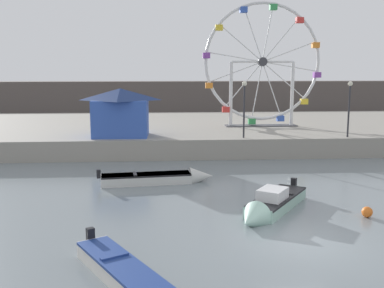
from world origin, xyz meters
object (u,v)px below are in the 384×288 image
object	(u,v)px
motorboat_white_red_stripe	(137,284)
carnival_booth_blue_tent	(121,111)
promenade_lamp_far	(349,101)
mooring_buoy_orange	(367,212)
promenade_lamp_near	(244,101)
ferris_wheel_white_frame	(262,65)
motorboat_seafoam	(269,205)
motorboat_pale_grey	(163,178)

from	to	relation	value
motorboat_white_red_stripe	carnival_booth_blue_tent	distance (m)	20.30
promenade_lamp_far	mooring_buoy_orange	distance (m)	13.94
carnival_booth_blue_tent	promenade_lamp_near	bearing A→B (deg)	-8.04
ferris_wheel_white_frame	carnival_booth_blue_tent	bearing A→B (deg)	-155.38
motorboat_seafoam	promenade_lamp_far	distance (m)	14.90
motorboat_pale_grey	motorboat_seafoam	bearing A→B (deg)	-57.93
motorboat_pale_grey	motorboat_white_red_stripe	xyz separation A→B (m)	(-0.77, -11.98, -0.01)
motorboat_seafoam	promenade_lamp_near	bearing A→B (deg)	-150.54
motorboat_seafoam	motorboat_pale_grey	bearing A→B (deg)	-106.41
motorboat_pale_grey	carnival_booth_blue_tent	bearing A→B (deg)	102.43
promenade_lamp_near	mooring_buoy_orange	size ratio (longest dim) A/B	8.58
motorboat_pale_grey	carnival_booth_blue_tent	xyz separation A→B (m)	(-2.79, 8.03, 2.77)
motorboat_white_red_stripe	promenade_lamp_near	distance (m)	19.97
motorboat_pale_grey	mooring_buoy_orange	distance (m)	10.26
carnival_booth_blue_tent	motorboat_pale_grey	bearing A→B (deg)	-69.42
promenade_lamp_far	mooring_buoy_orange	size ratio (longest dim) A/B	8.56
ferris_wheel_white_frame	promenade_lamp_far	xyz separation A→B (m)	(4.52, -6.50, -2.45)
promenade_lamp_near	motorboat_white_red_stripe	bearing A→B (deg)	-108.54
ferris_wheel_white_frame	promenade_lamp_far	bearing A→B (deg)	-55.21
motorboat_pale_grey	mooring_buoy_orange	xyz separation A→B (m)	(8.16, -6.21, -0.07)
motorboat_seafoam	mooring_buoy_orange	size ratio (longest dim) A/B	11.78
ferris_wheel_white_frame	promenade_lamp_near	distance (m)	7.29
motorboat_pale_grey	motorboat_white_red_stripe	distance (m)	12.01
ferris_wheel_white_frame	motorboat_seafoam	bearing A→B (deg)	-101.40
motorboat_seafoam	carnival_booth_blue_tent	xyz separation A→B (m)	(-7.15, 13.44, 2.73)
ferris_wheel_white_frame	mooring_buoy_orange	world-z (taller)	ferris_wheel_white_frame
motorboat_pale_grey	ferris_wheel_white_frame	bearing A→B (deg)	51.44
promenade_lamp_far	mooring_buoy_orange	xyz separation A→B (m)	(-4.43, -12.72, -3.61)
motorboat_pale_grey	ferris_wheel_white_frame	size ratio (longest dim) A/B	0.62
motorboat_seafoam	promenade_lamp_near	xyz separation A→B (m)	(1.12, 12.07, 3.50)
ferris_wheel_white_frame	promenade_lamp_far	distance (m)	8.29
motorboat_pale_grey	promenade_lamp_near	world-z (taller)	promenade_lamp_near
motorboat_pale_grey	promenade_lamp_far	xyz separation A→B (m)	(12.59, 6.51, 3.54)
motorboat_white_red_stripe	ferris_wheel_white_frame	xyz separation A→B (m)	(8.84, 24.99, 6.00)
carnival_booth_blue_tent	promenade_lamp_far	distance (m)	15.48
motorboat_seafoam	promenade_lamp_far	size ratio (longest dim) A/B	1.38
motorboat_white_red_stripe	ferris_wheel_white_frame	bearing A→B (deg)	130.90
motorboat_seafoam	mooring_buoy_orange	world-z (taller)	motorboat_seafoam
promenade_lamp_near	motorboat_pale_grey	bearing A→B (deg)	-129.45
motorboat_pale_grey	ferris_wheel_white_frame	world-z (taller)	ferris_wheel_white_frame
motorboat_seafoam	promenade_lamp_near	size ratio (longest dim) A/B	1.37
motorboat_pale_grey	carnival_booth_blue_tent	distance (m)	8.94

